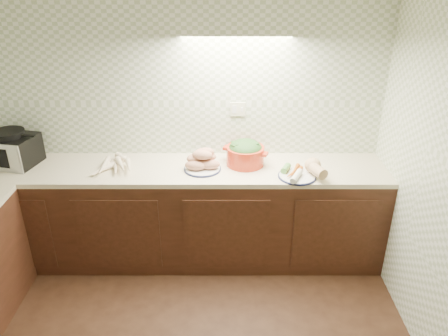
{
  "coord_description": "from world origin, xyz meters",
  "views": [
    {
      "loc": [
        0.43,
        -1.8,
        2.52
      ],
      "look_at": [
        0.43,
        1.25,
        1.02
      ],
      "focal_mm": 35.0,
      "sensor_mm": 36.0,
      "label": 1
    }
  ],
  "objects_px": {
    "toaster_oven": "(11,149)",
    "parsnip_pile": "(120,163)",
    "sweet_potato_plate": "(202,161)",
    "dutch_oven": "(245,153)",
    "onion_bowl": "(202,157)",
    "veg_plate": "(305,170)"
  },
  "relations": [
    {
      "from": "toaster_oven",
      "to": "parsnip_pile",
      "type": "relative_size",
      "value": 1.25
    },
    {
      "from": "toaster_oven",
      "to": "sweet_potato_plate",
      "type": "xyz_separation_m",
      "value": [
        1.63,
        -0.11,
        -0.07
      ]
    },
    {
      "from": "toaster_oven",
      "to": "parsnip_pile",
      "type": "bearing_deg",
      "value": 9.04
    },
    {
      "from": "sweet_potato_plate",
      "to": "dutch_oven",
      "type": "bearing_deg",
      "value": 14.69
    },
    {
      "from": "onion_bowl",
      "to": "dutch_oven",
      "type": "bearing_deg",
      "value": -7.97
    },
    {
      "from": "toaster_oven",
      "to": "parsnip_pile",
      "type": "xyz_separation_m",
      "value": [
        0.93,
        -0.07,
        -0.1
      ]
    },
    {
      "from": "sweet_potato_plate",
      "to": "dutch_oven",
      "type": "xyz_separation_m",
      "value": [
        0.36,
        0.09,
        0.03
      ]
    },
    {
      "from": "sweet_potato_plate",
      "to": "toaster_oven",
      "type": "bearing_deg",
      "value": 176.28
    },
    {
      "from": "parsnip_pile",
      "to": "onion_bowl",
      "type": "distance_m",
      "value": 0.7
    },
    {
      "from": "sweet_potato_plate",
      "to": "onion_bowl",
      "type": "bearing_deg",
      "value": 92.47
    },
    {
      "from": "onion_bowl",
      "to": "veg_plate",
      "type": "relative_size",
      "value": 0.4
    },
    {
      "from": "dutch_oven",
      "to": "veg_plate",
      "type": "distance_m",
      "value": 0.52
    },
    {
      "from": "toaster_oven",
      "to": "parsnip_pile",
      "type": "height_order",
      "value": "toaster_oven"
    },
    {
      "from": "dutch_oven",
      "to": "veg_plate",
      "type": "bearing_deg",
      "value": -0.22
    },
    {
      "from": "parsnip_pile",
      "to": "sweet_potato_plate",
      "type": "height_order",
      "value": "sweet_potato_plate"
    },
    {
      "from": "sweet_potato_plate",
      "to": "parsnip_pile",
      "type": "bearing_deg",
      "value": 176.88
    },
    {
      "from": "onion_bowl",
      "to": "dutch_oven",
      "type": "relative_size",
      "value": 0.37
    },
    {
      "from": "onion_bowl",
      "to": "veg_plate",
      "type": "xyz_separation_m",
      "value": [
        0.84,
        -0.26,
        0.01
      ]
    },
    {
      "from": "sweet_potato_plate",
      "to": "onion_bowl",
      "type": "distance_m",
      "value": 0.15
    },
    {
      "from": "parsnip_pile",
      "to": "toaster_oven",
      "type": "bearing_deg",
      "value": 175.83
    },
    {
      "from": "parsnip_pile",
      "to": "veg_plate",
      "type": "distance_m",
      "value": 1.54
    },
    {
      "from": "onion_bowl",
      "to": "dutch_oven",
      "type": "distance_m",
      "value": 0.38
    }
  ]
}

